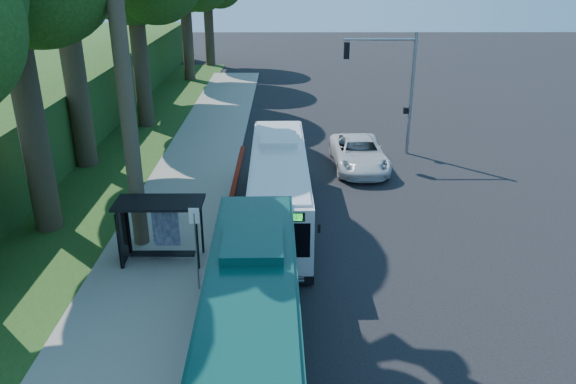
{
  "coord_description": "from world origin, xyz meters",
  "views": [
    {
      "loc": [
        -2.4,
        -21.67,
        10.67
      ],
      "look_at": [
        -2.29,
        1.0,
        1.25
      ],
      "focal_mm": 35.0,
      "sensor_mm": 36.0,
      "label": 1
    }
  ],
  "objects_px": {
    "bus_shelter": "(155,218)",
    "teal_bus": "(252,328)",
    "white_bus": "(279,185)",
    "pickup": "(359,153)"
  },
  "relations": [
    {
      "from": "bus_shelter",
      "to": "teal_bus",
      "type": "xyz_separation_m",
      "value": [
        3.96,
        -6.52,
        -0.13
      ]
    },
    {
      "from": "white_bus",
      "to": "pickup",
      "type": "distance_m",
      "value": 7.95
    },
    {
      "from": "white_bus",
      "to": "pickup",
      "type": "bearing_deg",
      "value": 55.98
    },
    {
      "from": "white_bus",
      "to": "teal_bus",
      "type": "xyz_separation_m",
      "value": [
        -0.61,
        -10.28,
        0.06
      ]
    },
    {
      "from": "bus_shelter",
      "to": "pickup",
      "type": "distance_m",
      "value": 13.71
    },
    {
      "from": "white_bus",
      "to": "pickup",
      "type": "xyz_separation_m",
      "value": [
        4.32,
        6.62,
        -0.8
      ]
    },
    {
      "from": "white_bus",
      "to": "teal_bus",
      "type": "bearing_deg",
      "value": -94.26
    },
    {
      "from": "teal_bus",
      "to": "pickup",
      "type": "relative_size",
      "value": 1.95
    },
    {
      "from": "teal_bus",
      "to": "pickup",
      "type": "height_order",
      "value": "teal_bus"
    },
    {
      "from": "teal_bus",
      "to": "pickup",
      "type": "xyz_separation_m",
      "value": [
        4.93,
        16.91,
        -0.85
      ]
    }
  ]
}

